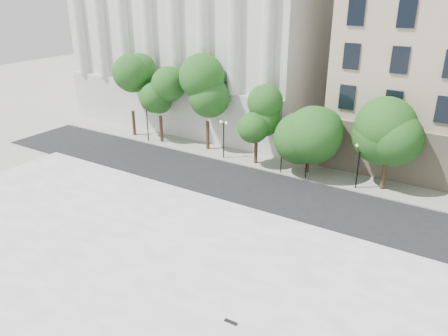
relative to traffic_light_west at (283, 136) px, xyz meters
The scene contains 10 objects.
ground 22.61m from the traffic_light_west, 88.93° to the right, with size 160.00×160.00×0.00m, color #B8B6AE.
plaza 19.62m from the traffic_light_west, 88.77° to the right, with size 44.00×22.00×0.45m, color white.
street 5.70m from the traffic_light_west, 84.48° to the right, with size 60.00×8.00×0.02m, color black.
far_sidewalk 4.06m from the traffic_light_west, 76.25° to the left, with size 60.00×4.00×0.12m, color #A9A69C.
building_west 24.98m from the traffic_light_west, 135.54° to the left, with size 31.50×27.65×25.60m.
traffic_light_west is the anchor object (origin of this frame).
traffic_light_east 2.48m from the traffic_light_west, ahead, with size 0.69×1.77×4.20m.
skateboard 21.08m from the traffic_light_west, 71.66° to the right, with size 0.70×0.18×0.07m, color black.
street_trees 2.51m from the traffic_light_west, 41.18° to the left, with size 44.86×4.98×8.08m.
lamp_posts 1.09m from the traffic_light_west, 23.96° to the left, with size 35.92×0.28×4.40m.
Camera 1 is at (15.16, -12.43, 16.28)m, focal length 35.00 mm.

